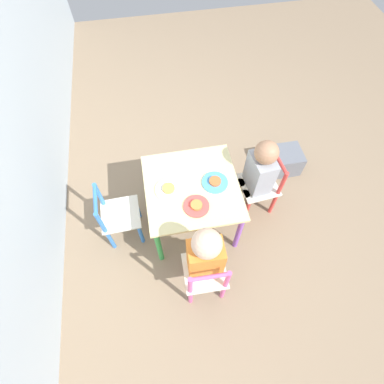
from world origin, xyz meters
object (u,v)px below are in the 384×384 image
(kids_table, at_px, (192,192))
(plate_left, at_px, (196,206))
(child_left, at_px, (205,255))
(storage_bin, at_px, (285,160))
(chair_pink, at_px, (205,275))
(plate_front, at_px, (215,182))
(plate_back, at_px, (169,189))
(chair_red, at_px, (261,185))
(chair_blue, at_px, (118,216))
(child_front, at_px, (257,173))

(kids_table, relative_size, plate_left, 3.76)
(child_left, height_order, storage_bin, child_left)
(chair_pink, distance_m, storage_bin, 1.24)
(plate_front, bearing_deg, kids_table, 90.00)
(kids_table, relative_size, plate_front, 3.57)
(plate_left, bearing_deg, chair_pink, 178.10)
(plate_back, xyz_separation_m, storage_bin, (0.35, -1.00, -0.37))
(chair_red, xyz_separation_m, plate_front, (-0.05, 0.37, 0.22))
(kids_table, distance_m, plate_left, 0.17)
(chair_red, bearing_deg, child_left, -51.58)
(chair_red, bearing_deg, kids_table, -90.00)
(chair_red, height_order, chair_pink, same)
(chair_blue, distance_m, child_front, 1.00)
(plate_left, relative_size, storage_bin, 0.65)
(chair_blue, bearing_deg, chair_red, -88.03)
(chair_red, bearing_deg, plate_front, -87.73)
(plate_back, height_order, storage_bin, plate_back)
(child_left, bearing_deg, kids_table, -90.00)
(chair_red, height_order, storage_bin, chair_red)
(child_left, xyz_separation_m, plate_back, (0.46, 0.14, 0.02))
(kids_table, relative_size, storage_bin, 2.45)
(kids_table, xyz_separation_m, plate_back, (0.00, 0.15, 0.07))
(child_left, bearing_deg, chair_blue, -39.80)
(chair_blue, distance_m, plate_back, 0.43)
(child_front, height_order, plate_back, child_front)
(chair_blue, bearing_deg, plate_back, -89.32)
(plate_front, relative_size, plate_left, 1.05)
(plate_back, bearing_deg, plate_left, -135.00)
(kids_table, bearing_deg, storage_bin, -67.88)
(plate_front, height_order, plate_left, same)
(kids_table, xyz_separation_m, chair_red, (0.05, -0.52, -0.14))
(plate_front, bearing_deg, child_front, -81.69)
(kids_table, height_order, plate_front, plate_front)
(chair_blue, height_order, child_front, child_front)
(child_front, bearing_deg, plate_back, -91.38)
(child_front, height_order, plate_front, child_front)
(child_front, distance_m, plate_back, 0.61)
(kids_table, bearing_deg, chair_pink, 178.65)
(child_left, xyz_separation_m, plate_left, (0.31, -0.01, 0.02))
(kids_table, relative_size, plate_back, 3.49)
(child_front, bearing_deg, plate_front, -87.28)
(chair_pink, distance_m, plate_front, 0.59)
(chair_pink, distance_m, child_front, 0.76)
(child_front, relative_size, plate_front, 4.24)
(plate_left, bearing_deg, plate_back, 45.00)
(chair_pink, bearing_deg, child_left, -90.00)
(plate_front, distance_m, plate_left, 0.21)
(chair_blue, bearing_deg, child_front, -88.16)
(chair_red, relative_size, child_left, 0.70)
(storage_bin, bearing_deg, chair_red, 131.76)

